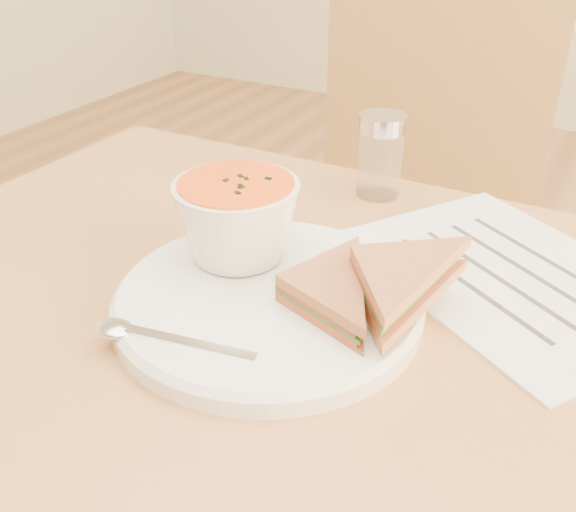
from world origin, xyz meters
The scene contains 8 objects.
chair_far centered at (-0.05, 0.61, 0.48)m, with size 0.43×0.43×0.97m, color brown, non-canonical shape.
plate centered at (-0.05, 0.00, 0.76)m, with size 0.29×0.29×0.02m, color white, non-canonical shape.
soup_bowl centered at (-0.11, 0.04, 0.81)m, with size 0.12×0.12×0.08m, color white, non-canonical shape.
sandwich_half_a centered at (-0.04, -0.01, 0.78)m, with size 0.11×0.11×0.03m, color #B66A40, non-canonical shape.
sandwich_half_b centered at (0.01, 0.05, 0.80)m, with size 0.11×0.11×0.04m, color #B66A40, non-canonical shape.
spoon centered at (-0.08, -0.10, 0.77)m, with size 0.18×0.04×0.01m, color silver, non-canonical shape.
paper_menu centered at (0.13, 0.17, 0.75)m, with size 0.31×0.23×0.00m, color white, non-canonical shape.
condiment_shaker centered at (-0.06, 0.29, 0.80)m, with size 0.06×0.06×0.10m, color silver, non-canonical shape.
Camera 1 is at (0.20, -0.42, 1.10)m, focal length 40.00 mm.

